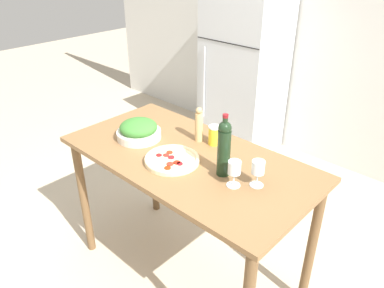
# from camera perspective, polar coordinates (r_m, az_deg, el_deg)

# --- Properties ---
(ground_plane) EXTENTS (14.00, 14.00, 0.00)m
(ground_plane) POSITION_cam_1_polar(r_m,az_deg,el_deg) (2.75, -0.58, -18.88)
(ground_plane) COLOR #BCAD93
(wall_back) EXTENTS (6.40, 0.09, 2.60)m
(wall_back) POSITION_cam_1_polar(r_m,az_deg,el_deg) (3.74, 22.88, 15.23)
(wall_back) COLOR silver
(wall_back) RESTS_ON ground_plane
(refrigerator) EXTENTS (0.74, 0.63, 1.66)m
(refrigerator) POSITION_cam_1_polar(r_m,az_deg,el_deg) (3.95, 7.84, 10.60)
(refrigerator) COLOR #B7BCC1
(refrigerator) RESTS_ON ground_plane
(prep_counter) EXTENTS (1.50, 0.77, 0.94)m
(prep_counter) POSITION_cam_1_polar(r_m,az_deg,el_deg) (2.23, -0.68, -4.66)
(prep_counter) COLOR brown
(prep_counter) RESTS_ON ground_plane
(wine_bottle) EXTENTS (0.07, 0.07, 0.35)m
(wine_bottle) POSITION_cam_1_polar(r_m,az_deg,el_deg) (1.91, 4.90, -0.48)
(wine_bottle) COLOR black
(wine_bottle) RESTS_ON prep_counter
(wine_glass_near) EXTENTS (0.07, 0.07, 0.14)m
(wine_glass_near) POSITION_cam_1_polar(r_m,az_deg,el_deg) (1.86, 6.47, -3.82)
(wine_glass_near) COLOR silver
(wine_glass_near) RESTS_ON prep_counter
(wine_glass_far) EXTENTS (0.07, 0.07, 0.14)m
(wine_glass_far) POSITION_cam_1_polar(r_m,az_deg,el_deg) (1.88, 10.03, -3.76)
(wine_glass_far) COLOR silver
(wine_glass_far) RESTS_ON prep_counter
(pepper_mill) EXTENTS (0.05, 0.05, 0.22)m
(pepper_mill) POSITION_cam_1_polar(r_m,az_deg,el_deg) (2.27, 1.06, 2.93)
(pepper_mill) COLOR tan
(pepper_mill) RESTS_ON prep_counter
(salad_bowl) EXTENTS (0.28, 0.28, 0.12)m
(salad_bowl) POSITION_cam_1_polar(r_m,az_deg,el_deg) (2.35, -8.13, 2.08)
(salad_bowl) COLOR silver
(salad_bowl) RESTS_ON prep_counter
(homemade_pizza) EXTENTS (0.31, 0.31, 0.03)m
(homemade_pizza) POSITION_cam_1_polar(r_m,az_deg,el_deg) (2.09, -3.08, -2.36)
(homemade_pizza) COLOR beige
(homemade_pizza) RESTS_ON prep_counter
(salt_canister) EXTENTS (0.07, 0.07, 0.12)m
(salt_canister) POSITION_cam_1_polar(r_m,az_deg,el_deg) (2.25, 3.38, 1.35)
(salt_canister) COLOR yellow
(salt_canister) RESTS_ON prep_counter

